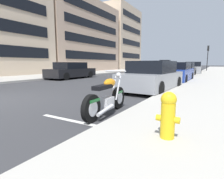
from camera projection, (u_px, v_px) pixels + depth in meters
The scene contains 15 objects.
sidewalk_near_curb at pixel (219, 81), 12.82m from camera, with size 120.00×4.40×0.14m, color #ADA89E.
sidewalk_far_curb at pixel (69, 74), 20.04m from camera, with size 120.00×5.00×0.14m, color #ADA89E.
parking_stall_stripe at pixel (78, 122), 4.00m from camera, with size 0.12×2.20×0.01m, color silver.
parked_motorcycle at pixel (107, 98), 4.55m from camera, with size 2.04×0.62×1.12m.
parked_car_far_down_curb at pixel (152, 77), 8.57m from camera, with size 4.36×2.12×1.42m.
parked_car_at_intersection at pixel (176, 72), 12.69m from camera, with size 4.27×1.95×1.38m.
parked_car_behind_motorcycle at pixel (184, 70), 18.00m from camera, with size 4.04×1.95×1.40m.
parked_car_second_in_row at pixel (193, 68), 21.98m from camera, with size 4.38×2.07×1.49m.
parked_car_mid_block at pixel (194, 68), 26.70m from camera, with size 4.03×1.85×1.42m.
crossing_truck at pixel (169, 65), 34.86m from camera, with size 2.48×5.05×1.98m.
car_opposite_curb at pixel (71, 71), 15.51m from camera, with size 4.68×1.89×1.40m.
fire_hydrant at pixel (168, 114), 2.76m from camera, with size 0.24×0.36×0.74m.
traffic_signal_near_corner at pixel (208, 53), 28.87m from camera, with size 0.36×0.28×4.01m.
townhouse_far_uphill at pixel (70, 38), 30.22m from camera, with size 15.52×10.66×11.12m.
townhouse_corner_block at pixel (112, 40), 42.04m from camera, with size 11.04×10.17×13.63m.
Camera 1 is at (-2.94, -6.87, 1.31)m, focal length 28.53 mm.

